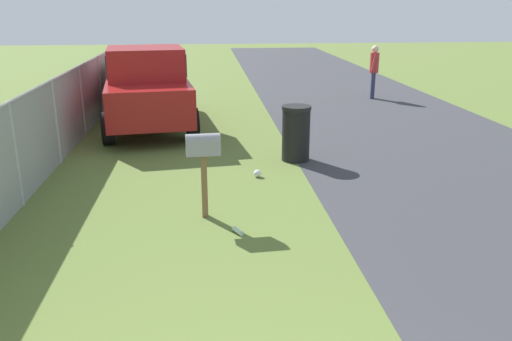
% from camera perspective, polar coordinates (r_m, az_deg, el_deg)
% --- Properties ---
extents(road_asphalt, '(60.00, 6.08, 0.01)m').
position_cam_1_polar(road_asphalt, '(9.85, 24.50, -2.30)').
color(road_asphalt, '#38383D').
rests_on(road_asphalt, ground).
extents(mailbox, '(0.24, 0.52, 1.31)m').
position_cam_1_polar(mailbox, '(7.74, -5.79, 2.15)').
color(mailbox, brown).
rests_on(mailbox, ground).
extents(pickup_truck, '(5.66, 2.78, 2.09)m').
position_cam_1_polar(pickup_truck, '(13.90, -11.89, 9.17)').
color(pickup_truck, maroon).
rests_on(pickup_truck, ground).
extents(trash_bin, '(0.60, 0.60, 1.14)m').
position_cam_1_polar(trash_bin, '(10.75, 4.39, 4.10)').
color(trash_bin, black).
rests_on(trash_bin, ground).
extents(pedestrian, '(0.47, 0.31, 1.77)m').
position_cam_1_polar(pedestrian, '(18.24, 12.80, 10.90)').
color(pedestrian, '#2D3351').
rests_on(pedestrian, ground).
extents(fence_section, '(14.28, 0.07, 1.71)m').
position_cam_1_polar(fence_section, '(11.21, -21.11, 5.32)').
color(fence_section, '#9EA3A8').
rests_on(fence_section, ground).
extents(litter_bag_midfield_a, '(0.14, 0.14, 0.14)m').
position_cam_1_polar(litter_bag_midfield_a, '(9.79, 0.15, -0.32)').
color(litter_bag_midfield_a, silver).
rests_on(litter_bag_midfield_a, ground).
extents(litter_bottle_midfield_b, '(0.23, 0.16, 0.07)m').
position_cam_1_polar(litter_bottle_midfield_b, '(7.47, -2.00, -6.64)').
color(litter_bottle_midfield_b, '#B2D8BF').
rests_on(litter_bottle_midfield_b, ground).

